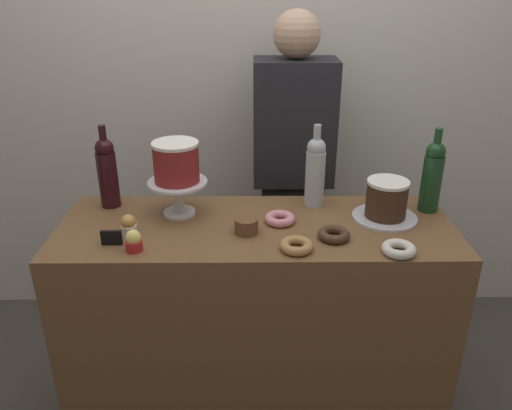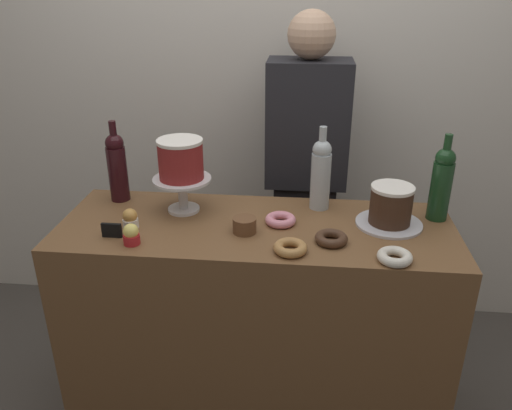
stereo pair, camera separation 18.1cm
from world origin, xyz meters
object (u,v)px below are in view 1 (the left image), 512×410
at_px(donut_sugar, 399,249).
at_px(barista_figure, 292,182).
at_px(cupcake_lemon, 134,241).
at_px(wine_bottle_green, 432,175).
at_px(wine_bottle_dark_red, 107,171).
at_px(white_layer_cake, 176,162).
at_px(price_sign_chalkboard, 111,238).
at_px(donut_pink, 280,219).
at_px(wine_bottle_clear, 315,171).
at_px(cake_stand_pedestal, 178,192).
at_px(cookie_stack, 246,226).
at_px(chocolate_round_cake, 387,199).
at_px(donut_maple, 296,246).
at_px(cupcake_caramel, 129,225).

bearing_deg(donut_sugar, barista_figure, 111.05).
relative_size(cupcake_lemon, donut_sugar, 0.66).
bearing_deg(wine_bottle_green, wine_bottle_dark_red, 177.58).
relative_size(white_layer_cake, price_sign_chalkboard, 2.43).
bearing_deg(wine_bottle_dark_red, donut_pink, -13.44).
relative_size(donut_pink, price_sign_chalkboard, 1.60).
bearing_deg(wine_bottle_clear, wine_bottle_green, -6.94).
distance_m(white_layer_cake, cupcake_lemon, 0.35).
relative_size(cake_stand_pedestal, barista_figure, 0.14).
relative_size(wine_bottle_dark_red, donut_sugar, 2.91).
bearing_deg(white_layer_cake, cookie_stack, -31.38).
distance_m(wine_bottle_dark_red, price_sign_chalkboard, 0.35).
bearing_deg(cake_stand_pedestal, wine_bottle_dark_red, 164.03).
bearing_deg(white_layer_cake, wine_bottle_green, 1.66).
bearing_deg(chocolate_round_cake, donut_maple, -146.01).
bearing_deg(cupcake_lemon, wine_bottle_dark_red, 114.74).
height_order(cake_stand_pedestal, cupcake_lemon, cake_stand_pedestal).
bearing_deg(cupcake_caramel, wine_bottle_clear, 19.84).
distance_m(wine_bottle_green, price_sign_chalkboard, 1.19).
xyz_separation_m(donut_sugar, barista_figure, (-0.29, 0.76, -0.07)).
distance_m(chocolate_round_cake, cupcake_caramel, 0.94).
xyz_separation_m(wine_bottle_clear, cupcake_lemon, (-0.63, -0.36, -0.11)).
bearing_deg(cookie_stack, wine_bottle_green, 14.71).
bearing_deg(wine_bottle_green, price_sign_chalkboard, -166.96).
xyz_separation_m(white_layer_cake, donut_sugar, (0.75, -0.31, -0.19)).
height_order(cake_stand_pedestal, cookie_stack, cake_stand_pedestal).
height_order(cake_stand_pedestal, chocolate_round_cake, chocolate_round_cake).
bearing_deg(cupcake_caramel, white_layer_cake, 46.35).
distance_m(chocolate_round_cake, barista_figure, 0.60).
bearing_deg(price_sign_chalkboard, cookie_stack, 10.42).
bearing_deg(price_sign_chalkboard, donut_pink, 15.71).
height_order(wine_bottle_dark_red, donut_sugar, wine_bottle_dark_red).
bearing_deg(wine_bottle_green, donut_pink, -169.69).
xyz_separation_m(donut_maple, price_sign_chalkboard, (-0.62, 0.04, 0.01)).
relative_size(wine_bottle_dark_red, cookie_stack, 3.87).
height_order(cake_stand_pedestal, barista_figure, barista_figure).
height_order(chocolate_round_cake, cupcake_caramel, chocolate_round_cake).
relative_size(wine_bottle_green, donut_pink, 2.91).
bearing_deg(donut_pink, price_sign_chalkboard, -164.29).
bearing_deg(wine_bottle_dark_red, cupcake_caramel, -63.07).
relative_size(white_layer_cake, chocolate_round_cake, 1.11).
height_order(chocolate_round_cake, donut_maple, chocolate_round_cake).
distance_m(donut_pink, cookie_stack, 0.15).
distance_m(cake_stand_pedestal, chocolate_round_cake, 0.77).
relative_size(wine_bottle_clear, donut_maple, 2.91).
relative_size(cupcake_lemon, donut_pink, 0.66).
xyz_separation_m(wine_bottle_clear, cookie_stack, (-0.26, -0.24, -0.12)).
bearing_deg(cake_stand_pedestal, chocolate_round_cake, -3.41).
relative_size(wine_bottle_green, cupcake_caramel, 4.38).
xyz_separation_m(chocolate_round_cake, donut_maple, (-0.35, -0.24, -0.07)).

